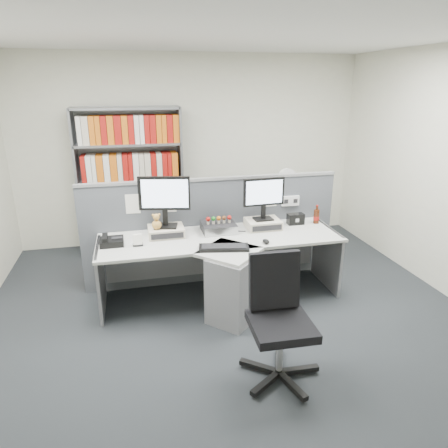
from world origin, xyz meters
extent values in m
plane|color=#2C3034|center=(0.00, 0.00, 0.00)|extent=(5.50, 5.50, 0.00)
cube|color=silver|center=(0.00, 2.75, 1.35)|extent=(5.00, 0.04, 2.70)
cube|color=white|center=(0.00, 0.00, 2.70)|extent=(5.00, 5.50, 0.04)
cube|color=#51555B|center=(0.00, 1.25, 0.62)|extent=(3.00, 0.05, 1.25)
cube|color=gray|center=(0.00, 1.25, 1.26)|extent=(3.00, 0.07, 0.03)
cube|color=white|center=(0.95, 1.22, 0.95)|extent=(0.22, 0.04, 0.12)
cube|color=white|center=(-0.90, 1.22, 1.05)|extent=(0.16, 0.00, 0.22)
cube|color=white|center=(-0.50, 1.22, 1.05)|extent=(0.16, 0.00, 0.22)
cube|color=white|center=(0.70, 1.22, 1.05)|extent=(0.16, 0.00, 0.22)
cube|color=beige|center=(0.00, 0.82, 0.70)|extent=(2.60, 0.80, 0.03)
cube|color=beige|center=(0.00, 0.42, 0.70)|extent=(0.74, 0.74, 0.03)
cube|color=gray|center=(0.00, 0.30, 0.34)|extent=(0.57, 0.57, 0.69)
cube|color=gray|center=(-1.28, 0.82, 0.36)|extent=(0.03, 0.70, 0.72)
cube|color=gray|center=(1.28, 0.82, 0.36)|extent=(0.03, 0.70, 0.72)
cube|color=gray|center=(0.00, 1.18, 0.35)|extent=(2.50, 0.02, 0.45)
cube|color=beige|center=(-0.57, 0.98, 0.77)|extent=(0.38, 0.30, 0.10)
cube|color=black|center=(-0.57, 0.83, 0.77)|extent=(0.34, 0.01, 0.06)
cube|color=beige|center=(0.53, 0.98, 0.77)|extent=(0.38, 0.30, 0.10)
cube|color=black|center=(0.53, 0.83, 0.77)|extent=(0.34, 0.01, 0.06)
cube|color=black|center=(-0.57, 0.98, 0.83)|extent=(0.27, 0.22, 0.02)
cube|color=black|center=(-0.57, 0.98, 0.93)|extent=(0.06, 0.04, 0.20)
cube|color=black|center=(-0.57, 0.98, 1.19)|extent=(0.54, 0.15, 0.36)
cube|color=#CCE0FF|center=(-0.56, 0.96, 1.19)|extent=(0.48, 0.11, 0.30)
cube|color=black|center=(0.53, 0.98, 0.83)|extent=(0.21, 0.16, 0.02)
cube|color=black|center=(0.53, 0.98, 0.91)|extent=(0.05, 0.03, 0.17)
cube|color=black|center=(0.53, 0.98, 1.15)|extent=(0.47, 0.06, 0.31)
cube|color=#CCE0FF|center=(0.53, 0.96, 1.15)|extent=(0.42, 0.02, 0.26)
cube|color=black|center=(0.01, 0.99, 0.77)|extent=(0.37, 0.33, 0.10)
cube|color=silver|center=(0.01, 0.83, 0.77)|extent=(0.37, 0.01, 0.09)
cylinder|color=beige|center=(-0.11, 0.97, 0.84)|extent=(0.03, 0.03, 0.03)
sphere|color=#A5140F|center=(-0.11, 0.97, 0.88)|extent=(0.05, 0.05, 0.05)
cylinder|color=beige|center=(-0.05, 0.97, 0.84)|extent=(0.03, 0.03, 0.03)
sphere|color=#19721E|center=(-0.05, 0.97, 0.88)|extent=(0.05, 0.05, 0.05)
cylinder|color=beige|center=(0.01, 0.97, 0.84)|extent=(0.03, 0.03, 0.03)
sphere|color=orange|center=(0.01, 0.97, 0.88)|extent=(0.05, 0.05, 0.05)
cylinder|color=beige|center=(0.07, 0.97, 0.84)|extent=(0.03, 0.03, 0.03)
sphere|color=#593319|center=(0.07, 0.97, 0.88)|extent=(0.05, 0.05, 0.05)
cylinder|color=beige|center=(0.13, 0.97, 0.84)|extent=(0.03, 0.03, 0.03)
sphere|color=#A5140F|center=(0.13, 0.97, 0.88)|extent=(0.05, 0.05, 0.05)
cube|color=black|center=(-0.04, 0.47, 0.73)|extent=(0.52, 0.28, 0.03)
cube|color=black|center=(-0.04, 0.47, 0.75)|extent=(0.46, 0.21, 0.01)
ellipsoid|color=black|center=(0.42, 0.52, 0.74)|extent=(0.07, 0.10, 0.04)
cube|color=black|center=(-1.13, 0.84, 0.75)|extent=(0.24, 0.22, 0.06)
cube|color=black|center=(-1.20, 0.84, 0.80)|extent=(0.06, 0.19, 0.04)
cube|color=black|center=(-1.08, 0.84, 0.79)|extent=(0.11, 0.07, 0.01)
cube|color=black|center=(-0.88, 0.75, 0.73)|extent=(0.10, 0.06, 0.02)
cube|color=white|center=(-0.88, 0.73, 0.79)|extent=(0.09, 0.04, 0.10)
cube|color=white|center=(-0.88, 0.78, 0.79)|extent=(0.09, 0.04, 0.10)
sphere|color=#BF8E3F|center=(-0.67, 0.93, 0.87)|extent=(0.10, 0.10, 0.10)
sphere|color=#BF8E3F|center=(-0.67, 0.93, 0.96)|extent=(0.07, 0.07, 0.07)
sphere|color=#BF8E3F|center=(-0.70, 0.93, 0.98)|extent=(0.03, 0.03, 0.03)
sphere|color=#BF8E3F|center=(-0.63, 0.93, 0.98)|extent=(0.03, 0.03, 0.03)
cube|color=black|center=(0.95, 1.02, 0.78)|extent=(0.19, 0.11, 0.13)
cylinder|color=#3F190A|center=(1.20, 1.00, 0.80)|extent=(0.06, 0.06, 0.16)
cylinder|color=#A5140F|center=(1.20, 1.00, 0.78)|extent=(0.07, 0.07, 0.05)
cylinder|color=#3F190A|center=(1.20, 1.00, 0.91)|extent=(0.03, 0.03, 0.05)
cylinder|color=#A5140F|center=(1.20, 1.00, 0.94)|extent=(0.03, 0.03, 0.01)
cube|color=gray|center=(-1.59, 2.45, 1.00)|extent=(0.03, 0.40, 2.00)
cube|color=gray|center=(-0.21, 2.45, 1.00)|extent=(0.03, 0.40, 2.00)
cube|color=gray|center=(-0.90, 2.64, 1.00)|extent=(1.40, 0.02, 2.00)
cube|color=gray|center=(-0.90, 2.45, 0.02)|extent=(1.38, 0.40, 0.03)
cube|color=gray|center=(-0.90, 2.45, 0.52)|extent=(1.38, 0.40, 0.03)
cube|color=gray|center=(-0.90, 2.45, 1.02)|extent=(1.38, 0.40, 0.03)
cube|color=gray|center=(-0.90, 2.45, 1.52)|extent=(1.38, 0.40, 0.03)
cube|color=gray|center=(-0.90, 2.45, 1.98)|extent=(1.38, 0.40, 0.03)
cube|color=#A5140F|center=(-0.90, 2.42, 0.22)|extent=(1.24, 0.28, 0.36)
cube|color=orange|center=(-0.90, 2.42, 0.72)|extent=(1.24, 0.28, 0.36)
cube|color=beige|center=(-0.90, 2.42, 1.21)|extent=(1.24, 0.28, 0.36)
cube|color=white|center=(-0.90, 2.42, 1.71)|extent=(1.24, 0.28, 0.36)
cube|color=gray|center=(1.20, 2.00, 0.35)|extent=(0.45, 0.60, 0.70)
cube|color=black|center=(1.20, 1.70, 0.52)|extent=(0.40, 0.02, 0.28)
cube|color=black|center=(1.20, 1.70, 0.20)|extent=(0.40, 0.02, 0.28)
cylinder|color=white|center=(1.20, 2.00, 0.71)|extent=(0.17, 0.17, 0.03)
cylinder|color=white|center=(1.20, 2.00, 0.81)|extent=(0.03, 0.03, 0.17)
cylinder|color=white|center=(1.20, 1.98, 1.04)|extent=(0.29, 0.09, 0.28)
cylinder|color=silver|center=(1.20, 2.01, 1.04)|extent=(0.29, 0.08, 0.28)
cylinder|color=silver|center=(0.17, -0.61, 0.26)|extent=(0.05, 0.05, 0.41)
cube|color=black|center=(0.17, -0.61, 0.49)|extent=(0.49, 0.49, 0.07)
cube|color=black|center=(0.18, -0.40, 0.78)|extent=(0.42, 0.13, 0.48)
cube|color=black|center=(0.35, -0.62, 0.05)|extent=(0.31, 0.06, 0.04)
cylinder|color=black|center=(0.48, -0.63, 0.03)|extent=(0.05, 0.05, 0.03)
cube|color=black|center=(0.23, -0.44, 0.05)|extent=(0.16, 0.31, 0.04)
cylinder|color=black|center=(0.27, -0.32, 0.03)|extent=(0.05, 0.05, 0.03)
cube|color=black|center=(0.02, -0.50, 0.05)|extent=(0.28, 0.23, 0.04)
cylinder|color=black|center=(-0.08, -0.42, 0.03)|extent=(0.05, 0.05, 0.03)
cube|color=black|center=(0.01, -0.72, 0.05)|extent=(0.29, 0.22, 0.04)
cylinder|color=black|center=(-0.09, -0.79, 0.03)|extent=(0.05, 0.05, 0.03)
cube|color=black|center=(0.22, -0.79, 0.05)|extent=(0.13, 0.31, 0.04)
cylinder|color=black|center=(0.25, -0.91, 0.03)|extent=(0.05, 0.05, 0.03)
camera|label=1|loc=(-0.89, -3.18, 2.28)|focal=32.57mm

